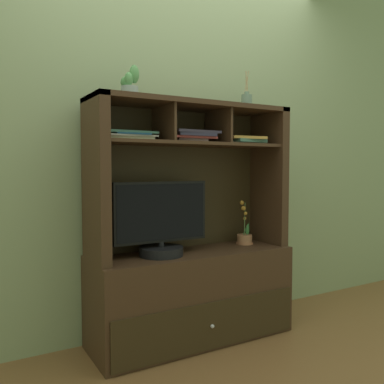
% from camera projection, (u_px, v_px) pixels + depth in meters
% --- Properties ---
extents(floor_plane, '(6.00, 6.00, 0.02)m').
position_uv_depth(floor_plane, '(192.00, 340.00, 2.68)').
color(floor_plane, brown).
rests_on(floor_plane, ground).
extents(back_wall, '(6.00, 0.02, 2.80)m').
position_uv_depth(back_wall, '(173.00, 125.00, 2.81)').
color(back_wall, '#8C9E71').
rests_on(back_wall, ground).
extents(media_console, '(1.31, 0.48, 1.52)m').
position_uv_depth(media_console, '(191.00, 268.00, 2.65)').
color(media_console, '#3D2818').
rests_on(media_console, ground).
extents(tv_monitor, '(0.61, 0.27, 0.45)m').
position_uv_depth(tv_monitor, '(161.00, 226.00, 2.49)').
color(tv_monitor, black).
rests_on(tv_monitor, media_console).
extents(potted_orchid, '(0.12, 0.12, 0.31)m').
position_uv_depth(potted_orchid, '(245.00, 237.00, 2.88)').
color(potted_orchid, '#AA6E49').
rests_on(potted_orchid, media_console).
extents(magazine_stack_left, '(0.32, 0.25, 0.05)m').
position_uv_depth(magazine_stack_left, '(128.00, 136.00, 2.43)').
color(magazine_stack_left, beige).
rests_on(magazine_stack_left, media_console).
extents(magazine_stack_centre, '(0.31, 0.25, 0.07)m').
position_uv_depth(magazine_stack_centre, '(190.00, 136.00, 2.59)').
color(magazine_stack_centre, gray).
rests_on(magazine_stack_centre, media_console).
extents(magazine_stack_right, '(0.29, 0.28, 0.05)m').
position_uv_depth(magazine_stack_right, '(242.00, 141.00, 2.80)').
color(magazine_stack_right, '#968063').
rests_on(magazine_stack_right, media_console).
extents(diffuser_bottle, '(0.07, 0.07, 0.25)m').
position_uv_depth(diffuser_bottle, '(247.00, 101.00, 2.79)').
color(diffuser_bottle, slate).
rests_on(diffuser_bottle, media_console).
extents(potted_succulent, '(0.12, 0.12, 0.18)m').
position_uv_depth(potted_succulent, '(130.00, 85.00, 2.35)').
color(potted_succulent, '#90A29A').
rests_on(potted_succulent, media_console).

